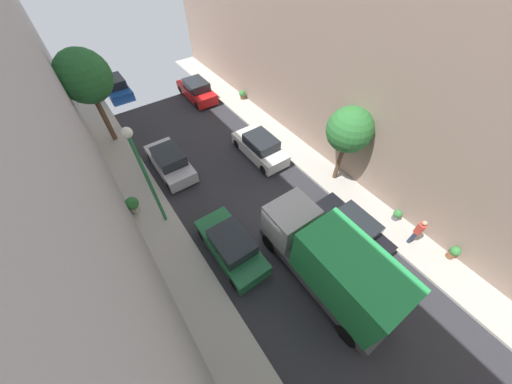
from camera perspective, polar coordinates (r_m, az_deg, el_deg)
The scene contains 19 objects.
ground at distance 14.25m, azimuth 4.73°, elevation -8.14°, with size 32.00×32.00×0.00m, color #2D2D33.
sidewalk_left at distance 13.14m, azimuth -13.52°, elevation -18.49°, with size 2.00×44.00×0.15m, color #B7B2A8.
sidewalk_right at distance 16.73m, azimuth 18.25°, elevation 0.79°, with size 2.00×44.00×0.15m, color #B7B2A8.
building_right at distance 15.97m, azimuth 36.25°, elevation 25.87°, with size 6.00×44.00×15.45m, color gray.
parked_car_left_1 at distance 12.94m, azimuth -5.33°, elevation -11.53°, with size 1.78×4.20×1.57m.
parked_car_left_2 at distance 17.42m, azimuth -18.06°, elevation 6.23°, with size 1.78×4.20×1.57m.
parked_car_left_3 at distance 27.03m, azimuth -28.01°, elevation 19.33°, with size 1.78×4.20×1.57m.
parked_car_right_1 at distance 14.20m, azimuth 19.72°, elevation -7.46°, with size 1.78×4.20×1.57m.
parked_car_right_2 at distance 17.62m, azimuth 0.88°, elevation 9.63°, with size 1.78×4.20×1.57m.
parked_car_right_3 at distance 24.29m, azimuth -12.67°, elevation 20.62°, with size 1.78×4.20×1.57m.
delivery_truck at distance 11.72m, azimuth 15.94°, elevation -14.51°, with size 2.26×6.60×3.38m.
pedestrian at distance 15.09m, azimuth 31.57°, elevation -7.18°, with size 0.40×0.36×1.72m.
street_tree_1 at distance 14.93m, azimuth 19.51°, elevation 12.47°, with size 2.43×2.43×4.75m.
street_tree_2 at distance 19.67m, azimuth -33.08°, elevation 20.08°, with size 3.11×3.11×6.07m.
potted_plant_1 at distance 23.58m, azimuth -3.00°, elevation 20.35°, with size 0.51×0.51×0.74m.
potted_plant_2 at distance 16.00m, azimuth 28.17°, elevation -4.32°, with size 0.44×0.44×0.69m.
potted_plant_3 at distance 15.94m, azimuth 36.91°, elevation -10.34°, with size 0.45×0.45×0.80m.
potted_plant_4 at distance 15.78m, azimuth -25.13°, elevation -2.44°, with size 0.70×0.70×1.01m.
lamp_post at distance 12.45m, azimuth -23.28°, elevation 4.84°, with size 0.44×0.44×5.93m.
Camera 1 is at (-5.36, -5.54, 11.98)m, focal length 18.53 mm.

